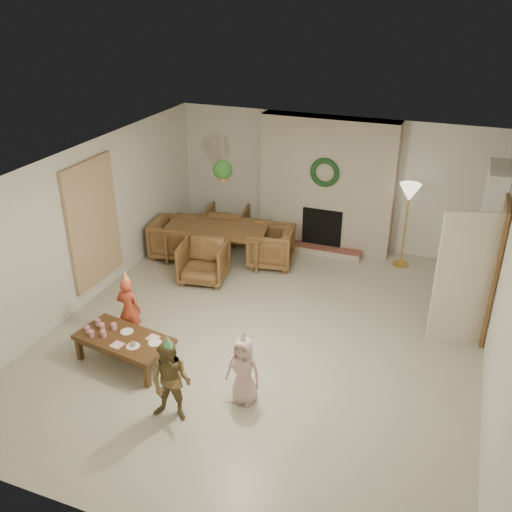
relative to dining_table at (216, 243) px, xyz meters
The scene contains 56 objects.
floor 2.64m from the dining_table, 49.64° to the right, with size 7.00×7.00×0.00m, color #B7B29E.
ceiling 3.40m from the dining_table, 49.64° to the right, with size 7.00×7.00×0.00m, color white.
wall_back 2.45m from the dining_table, 41.65° to the left, with size 7.00×7.00×0.00m, color silver.
wall_front 5.82m from the dining_table, 72.86° to the right, with size 7.00×7.00×0.00m, color silver.
wall_left 2.56m from the dining_table, 123.23° to the right, with size 7.00×7.00×0.00m, color silver.
wall_right 5.18m from the dining_table, 23.01° to the right, with size 7.00×7.00×0.00m, color silver.
fireplace_mass 2.33m from the dining_table, 37.64° to the left, with size 2.50×0.40×2.50m, color #582517.
fireplace_hearth 1.96m from the dining_table, 29.45° to the left, with size 1.60×0.30×0.12m, color maroon.
fireplace_firebox 2.04m from the dining_table, 33.62° to the left, with size 0.75×0.12×0.75m, color black.
fireplace_wreath 2.35m from the dining_table, 32.43° to the left, with size 0.54×0.54×0.10m, color #163C1C.
floor_lamp_base 3.39m from the dining_table, 17.34° to the left, with size 0.29×0.29×0.03m, color gold.
floor_lamp_post 3.40m from the dining_table, 17.34° to the left, with size 0.03×0.03×1.39m, color gold.
floor_lamp_shade 3.54m from the dining_table, 17.34° to the left, with size 0.37×0.37×0.31m, color beige.
bookshelf_carcass 4.61m from the dining_table, ahead, with size 0.30×1.00×2.20m, color white.
bookshelf_shelf_a 4.53m from the dining_table, ahead, with size 0.30×0.92×0.03m, color white.
bookshelf_shelf_b 4.55m from the dining_table, ahead, with size 0.30×0.92×0.03m, color white.
bookshelf_shelf_c 4.62m from the dining_table, ahead, with size 0.30×0.92×0.03m, color white.
bookshelf_shelf_d 4.71m from the dining_table, ahead, with size 0.30×0.92×0.03m, color white.
books_row_lower 4.50m from the dining_table, ahead, with size 0.20×0.40×0.24m, color #973F1C.
books_row_mid 4.56m from the dining_table, ahead, with size 0.20×0.44×0.24m, color #26638B.
books_row_upper 4.62m from the dining_table, ahead, with size 0.20×0.36×0.22m, color #BD7F28.
door_frame 4.77m from the dining_table, ahead, with size 0.05×0.86×2.04m, color brown.
door_leaf 4.48m from the dining_table, 15.35° to the right, with size 0.05×0.80×2.00m, color beige.
curtain_panel 2.38m from the dining_table, 125.22° to the right, with size 0.06×1.20×2.00m, color beige.
dining_table is the anchor object (origin of this frame).
dining_chair_near 0.81m from the dining_table, 80.46° to the right, with size 0.77×0.79×0.72m, color brown.
dining_chair_far 0.81m from the dining_table, 99.54° to the left, with size 0.77×0.79×0.72m, color brown.
dining_chair_left 0.81m from the dining_table, behind, with size 0.77×0.79×0.72m, color brown.
dining_chair_right 1.01m from the dining_table, ahead, with size 0.77×0.79×0.72m, color brown.
hanging_plant_cord 1.93m from the dining_table, 51.40° to the right, with size 0.01×0.01×0.70m, color tan.
hanging_plant_pot 1.61m from the dining_table, 51.40° to the right, with size 0.16×0.16×0.12m, color brown.
hanging_plant_foliage 1.72m from the dining_table, 51.40° to the right, with size 0.32×0.32×0.32m, color #1A4818.
coffee_table_top 3.28m from the dining_table, 87.36° to the right, with size 1.30×0.65×0.06m, color #4F331A.
coffee_table_apron 3.28m from the dining_table, 87.36° to the right, with size 1.20×0.55×0.08m, color #4F331A.
coffee_leg_fl 3.49m from the dining_table, 97.77° to the right, with size 0.07×0.07×0.34m, color #4F331A.
coffee_leg_fr 3.70m from the dining_table, 79.20° to the right, with size 0.07×0.07×0.34m, color #4F331A.
coffee_leg_bl 2.96m from the dining_table, 97.60° to the right, with size 0.07×0.07×0.34m, color #4F331A.
coffee_leg_br 3.20m from the dining_table, 76.04° to the right, with size 0.07×0.07×0.34m, color #4F331A.
cup_a 3.37m from the dining_table, 96.21° to the right, with size 0.07×0.07×0.09m, color silver.
cup_b 3.17m from the dining_table, 96.05° to the right, with size 0.07×0.07×0.09m, color silver.
cup_c 3.43m from the dining_table, 94.25° to the right, with size 0.07×0.07×0.09m, color silver.
cup_d 3.23m from the dining_table, 93.97° to the right, with size 0.07×0.07×0.09m, color silver.
cup_e 3.36m from the dining_table, 91.77° to the right, with size 0.07×0.07×0.09m, color silver.
cup_f 3.17m from the dining_table, 91.33° to the right, with size 0.07×0.07×0.09m, color silver.
plate_a 3.16m from the dining_table, 87.82° to the right, with size 0.18×0.18×0.01m, color white.
plate_b 3.44m from the dining_table, 83.61° to the right, with size 0.18×0.18×0.01m, color white.
plate_c 3.31m from the dining_table, 79.37° to the right, with size 0.18×0.18×0.01m, color white.
food_scoop 3.44m from the dining_table, 83.61° to the right, with size 0.07×0.07×0.07m, color tan.
napkin_left 3.47m from the dining_table, 87.14° to the right, with size 0.15×0.15×0.01m, color beige.
napkin_right 3.20m from the dining_table, 80.58° to the right, with size 0.15×0.15×0.01m, color beige.
child_red 2.79m from the dining_table, 91.35° to the right, with size 0.36×0.24×0.99m, color #C04429.
party_hat_red 2.88m from the dining_table, 91.35° to the right, with size 0.14×0.14×0.19m, color #ECD94E.
child_plaid 4.21m from the dining_table, 72.38° to the right, with size 0.51×0.40×1.05m, color brown.
party_hat_plaid 4.27m from the dining_table, 72.38° to the right, with size 0.12×0.12×0.17m, color #4DB56D.
child_pink 3.94m from the dining_table, 60.52° to the right, with size 0.44×0.29×0.91m, color beige.
party_hat_pink 3.98m from the dining_table, 60.52° to the right, with size 0.12×0.12×0.16m, color silver.
Camera 1 is at (2.35, -6.48, 4.69)m, focal length 39.51 mm.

